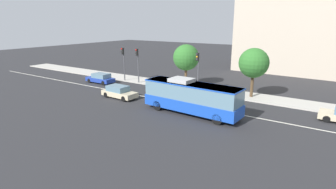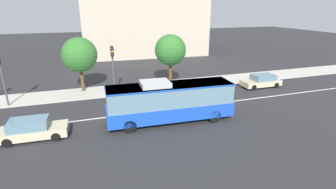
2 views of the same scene
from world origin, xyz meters
name	(u,v)px [view 1 (image 1 of 2)]	position (x,y,z in m)	size (l,w,h in m)	color
ground_plane	(187,105)	(0.00, 0.00, 0.00)	(160.00, 160.00, 0.00)	#28282B
sidewalk_kerb	(213,91)	(0.00, 6.92, 0.07)	(80.00, 3.76, 0.14)	#B2ADA3
lane_centre_line	(187,105)	(0.00, 0.00, 0.01)	(76.00, 0.16, 0.01)	silver
transit_bus	(191,96)	(1.82, -2.44, 1.81)	(10.11, 3.00, 3.46)	#1947B7
sedan_blue	(101,78)	(-16.21, 2.33, 0.72)	(4.50, 1.82, 1.46)	#1E3899
sedan_beige	(119,92)	(-8.24, -2.10, 0.72)	(4.57, 1.99, 1.46)	#C6B793
traffic_light_near_corner	(137,59)	(-11.37, 5.21, 3.56)	(0.34, 0.62, 5.20)	#47474C
traffic_light_mid_block	(123,58)	(-14.11, 5.17, 3.56)	(0.33, 0.62, 5.20)	#47474C
traffic_light_far_corner	(198,65)	(-1.58, 5.32, 3.56)	(0.33, 0.62, 5.20)	#47474C
street_tree_kerbside_left	(186,58)	(-4.67, 7.71, 4.05)	(3.63, 3.63, 5.88)	#4C3823
street_tree_kerbside_centre	(254,63)	(4.99, 6.74, 4.19)	(3.49, 3.49, 5.96)	#4C3823
office_block_background	(308,24)	(7.28, 30.12, 8.50)	(22.88, 14.68, 17.00)	#B7A893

